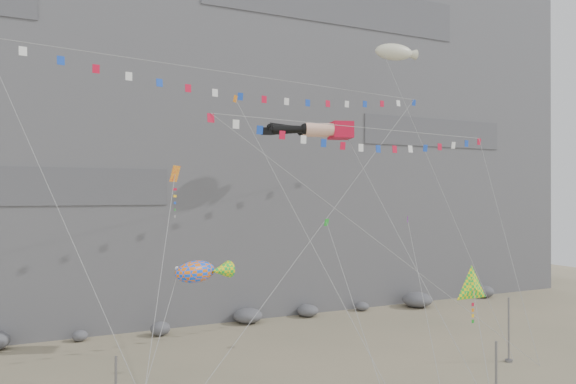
# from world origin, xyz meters

# --- Properties ---
(ground) EXTENTS (120.00, 120.00, 0.00)m
(ground) POSITION_xyz_m (0.00, 0.00, 0.00)
(ground) COLOR gray
(ground) RESTS_ON ground
(cliff) EXTENTS (80.00, 28.00, 50.00)m
(cliff) POSITION_xyz_m (0.00, 32.00, 25.00)
(cliff) COLOR slate
(cliff) RESTS_ON ground
(talus_boulders) EXTENTS (60.00, 3.00, 1.20)m
(talus_boulders) POSITION_xyz_m (0.00, 17.00, 0.60)
(talus_boulders) COLOR #595A5E
(talus_boulders) RESTS_ON ground
(anchor_pole_right) EXTENTS (0.12, 0.12, 4.37)m
(anchor_pole_right) POSITION_xyz_m (11.64, -1.45, 2.18)
(anchor_pole_right) COLOR slate
(anchor_pole_right) RESTS_ON ground
(legs_kite) EXTENTS (7.02, 17.11, 21.76)m
(legs_kite) POSITION_xyz_m (1.40, 7.07, 16.11)
(legs_kite) COLOR red
(legs_kite) RESTS_ON ground
(flag_banner_upper) EXTENTS (35.80, 17.24, 26.65)m
(flag_banner_upper) POSITION_xyz_m (-2.37, 10.23, 20.35)
(flag_banner_upper) COLOR red
(flag_banner_upper) RESTS_ON ground
(flag_banner_lower) EXTENTS (25.63, 10.39, 19.75)m
(flag_banner_lower) POSITION_xyz_m (4.74, 4.99, 16.19)
(flag_banner_lower) COLOR red
(flag_banner_lower) RESTS_ON ground
(harlequin_kite) EXTENTS (4.48, 7.59, 14.48)m
(harlequin_kite) POSITION_xyz_m (-10.63, 1.33, 12.48)
(harlequin_kite) COLOR red
(harlequin_kite) RESTS_ON ground
(fish_windsock) EXTENTS (6.14, 4.82, 9.08)m
(fish_windsock) POSITION_xyz_m (-10.09, -0.72, 7.33)
(fish_windsock) COLOR orange
(fish_windsock) RESTS_ON ground
(delta_kite) EXTENTS (3.82, 4.30, 8.00)m
(delta_kite) POSITION_xyz_m (5.54, -4.42, 5.91)
(delta_kite) COLOR yellow
(delta_kite) RESTS_ON ground
(blimp_windsock) EXTENTS (4.52, 13.37, 26.83)m
(blimp_windsock) POSITION_xyz_m (11.26, 10.83, 23.80)
(blimp_windsock) COLOR beige
(blimp_windsock) RESTS_ON ground
(small_kite_a) EXTENTS (4.46, 14.26, 22.80)m
(small_kite_a) POSITION_xyz_m (-4.92, 6.46, 17.43)
(small_kite_a) COLOR orange
(small_kite_a) RESTS_ON ground
(small_kite_b) EXTENTS (5.70, 10.18, 14.39)m
(small_kite_b) POSITION_xyz_m (7.87, 4.57, 9.30)
(small_kite_b) COLOR purple
(small_kite_b) RESTS_ON ground
(small_kite_c) EXTENTS (1.63, 8.94, 12.72)m
(small_kite_c) POSITION_xyz_m (-0.53, 2.03, 9.38)
(small_kite_c) COLOR #17971F
(small_kite_c) RESTS_ON ground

